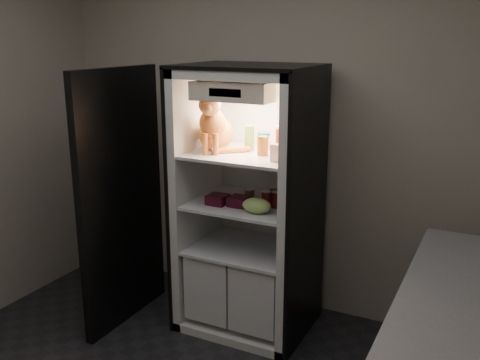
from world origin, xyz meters
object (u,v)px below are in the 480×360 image
at_px(cream_carton, 277,153).
at_px(grape_bag, 257,206).
at_px(soda_can_a, 274,195).
at_px(berry_box_left, 218,199).
at_px(salsa_jar, 263,146).
at_px(soda_can_c, 266,200).
at_px(berry_box_right, 239,201).
at_px(tabby_cat, 214,127).
at_px(parmesan_shaker, 249,138).
at_px(refrigerator, 250,220).
at_px(mayo_tub, 264,141).
at_px(condiment_jar, 250,195).
at_px(pepper_jar, 284,140).
at_px(soda_can_b, 275,200).

height_order(cream_carton, grape_bag, cream_carton).
distance_m(soda_can_a, berry_box_left, 0.39).
height_order(salsa_jar, soda_can_c, salsa_jar).
xyz_separation_m(grape_bag, berry_box_right, (-0.17, 0.08, -0.02)).
bearing_deg(tabby_cat, salsa_jar, -12.94).
xyz_separation_m(cream_carton, berry_box_right, (-0.29, 0.05, -0.37)).
height_order(parmesan_shaker, cream_carton, parmesan_shaker).
relative_size(refrigerator, tabby_cat, 4.24).
height_order(mayo_tub, grape_bag, mayo_tub).
relative_size(condiment_jar, berry_box_left, 0.72).
relative_size(condiment_jar, berry_box_right, 0.73).
bearing_deg(pepper_jar, berry_box_right, -146.40).
bearing_deg(berry_box_right, cream_carton, -9.87).
bearing_deg(cream_carton, grape_bag, -167.44).
distance_m(refrigerator, soda_can_b, 0.31).
bearing_deg(refrigerator, cream_carton, -36.05).
xyz_separation_m(mayo_tub, berry_box_left, (-0.22, -0.27, -0.38)).
bearing_deg(tabby_cat, soda_can_b, -13.39).
bearing_deg(grape_bag, parmesan_shaker, 124.91).
height_order(parmesan_shaker, mayo_tub, parmesan_shaker).
distance_m(tabby_cat, salsa_jar, 0.36).
bearing_deg(parmesan_shaker, salsa_jar, -34.98).
bearing_deg(cream_carton, soda_can_a, 115.49).
bearing_deg(berry_box_left, tabby_cat, 128.73).
bearing_deg(tabby_cat, berry_box_right, -29.54).
height_order(refrigerator, grape_bag, refrigerator).
relative_size(parmesan_shaker, grape_bag, 0.89).
bearing_deg(refrigerator, soda_can_b, -19.25).
bearing_deg(refrigerator, grape_bag, -55.78).
bearing_deg(parmesan_shaker, refrigerator, -48.14).
distance_m(salsa_jar, soda_can_b, 0.37).
height_order(cream_carton, soda_can_c, cream_carton).
distance_m(condiment_jar, grape_bag, 0.24).
distance_m(salsa_jar, condiment_jar, 0.39).
relative_size(refrigerator, salsa_jar, 14.70).
bearing_deg(cream_carton, berry_box_left, 177.31).
bearing_deg(berry_box_right, condiment_jar, 78.37).
bearing_deg(salsa_jar, soda_can_a, 57.97).
bearing_deg(condiment_jar, parmesan_shaker, 119.52).
bearing_deg(grape_bag, berry_box_left, 171.35).
xyz_separation_m(soda_can_c, grape_bag, (-0.01, -0.12, -0.01)).
relative_size(parmesan_shaker, soda_can_b, 1.55).
bearing_deg(condiment_jar, berry_box_right, -101.63).
xyz_separation_m(tabby_cat, parmesan_shaker, (0.20, 0.13, -0.08)).
bearing_deg(berry_box_left, condiment_jar, 40.54).
xyz_separation_m(soda_can_b, condiment_jar, (-0.21, 0.04, -0.01)).
height_order(soda_can_c, condiment_jar, soda_can_c).
distance_m(condiment_jar, berry_box_left, 0.23).
bearing_deg(grape_bag, soda_can_b, 66.00).
height_order(pepper_jar, cream_carton, pepper_jar).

